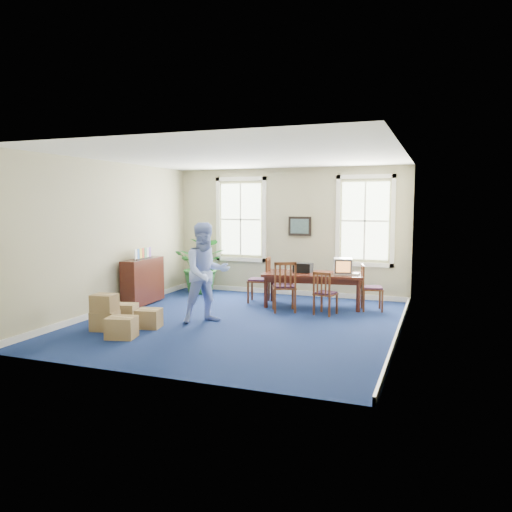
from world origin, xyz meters
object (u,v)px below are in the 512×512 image
(man, at_px, (206,273))
(potted_plant, at_px, (203,265))
(conference_table, at_px, (313,290))
(cardboard_boxes, at_px, (116,311))
(crt_tv, at_px, (343,266))
(credenza, at_px, (143,283))
(chair_near_left, at_px, (284,286))

(man, xyz_separation_m, potted_plant, (-1.52, 2.87, -0.25))
(conference_table, relative_size, cardboard_boxes, 1.81)
(crt_tv, distance_m, man, 3.19)
(credenza, height_order, cardboard_boxes, credenza)
(crt_tv, relative_size, potted_plant, 0.30)
(crt_tv, xyz_separation_m, cardboard_boxes, (-3.54, -3.40, -0.58))
(man, distance_m, cardboard_boxes, 1.83)
(man, bearing_deg, chair_near_left, 7.83)
(credenza, relative_size, cardboard_boxes, 1.06)
(cardboard_boxes, bearing_deg, man, 40.67)
(man, height_order, credenza, man)
(cardboard_boxes, bearing_deg, chair_near_left, 46.90)
(credenza, distance_m, potted_plant, 1.94)
(conference_table, xyz_separation_m, chair_near_left, (-0.45, -0.76, 0.17))
(conference_table, distance_m, man, 2.80)
(man, bearing_deg, conference_table, 9.88)
(conference_table, relative_size, credenza, 1.70)
(crt_tv, distance_m, cardboard_boxes, 4.94)
(crt_tv, relative_size, cardboard_boxes, 0.35)
(conference_table, bearing_deg, crt_tv, -3.42)
(man, height_order, potted_plant, man)
(potted_plant, bearing_deg, crt_tv, -8.97)
(conference_table, relative_size, crt_tv, 5.18)
(chair_near_left, distance_m, cardboard_boxes, 3.56)
(man, distance_m, credenza, 2.41)
(man, bearing_deg, potted_plant, 73.02)
(conference_table, xyz_separation_m, credenza, (-3.70, -1.19, 0.13))
(chair_near_left, height_order, credenza, chair_near_left)
(crt_tv, xyz_separation_m, man, (-2.23, -2.28, 0.04))
(conference_table, xyz_separation_m, cardboard_boxes, (-2.88, -3.35, -0.03))
(crt_tv, relative_size, man, 0.22)
(cardboard_boxes, bearing_deg, crt_tv, 43.88)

